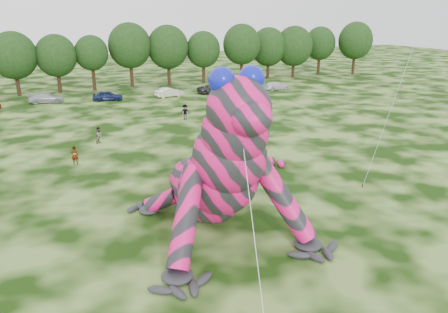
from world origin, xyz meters
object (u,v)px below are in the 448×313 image
Objects in this scene: spectator_3 at (222,109)px; car_3 at (46,98)px; car_7 at (276,86)px; car_6 at (213,89)px; tree_17 at (355,48)px; car_5 at (169,92)px; tree_11 at (168,55)px; tree_13 at (242,53)px; inflatable_gecko at (202,140)px; spectator_1 at (99,135)px; tree_9 at (92,63)px; spectator_0 at (75,155)px; tree_7 at (15,64)px; tree_16 at (320,51)px; tree_12 at (203,57)px; spectator_5 at (210,159)px; car_4 at (108,96)px; tree_14 at (268,53)px; tree_15 at (294,52)px; tree_10 at (130,55)px; spectator_2 at (185,112)px; tree_8 at (57,64)px.

car_3 is at bearing 16.22° from spectator_3.
car_6 is at bearing 79.77° from car_7.
car_5 is (-41.42, -9.61, -4.45)m from tree_17.
tree_11 reaches higher than car_3.
tree_13 is at bearing -72.15° from car_3.
spectator_1 is at bearing 100.58° from inflatable_gecko.
tree_9 reaches higher than spectator_0.
tree_7 is 31.59m from spectator_1.
tree_12 is at bearing -176.33° from tree_16.
car_4 is at bearing 82.31° from spectator_5.
car_7 is at bearing -112.61° from tree_14.
inflatable_gecko reaches higher than tree_16.
tree_15 is at bearing 0.65° from tree_9.
tree_17 reaches higher than spectator_0.
tree_10 is at bearing 178.51° from tree_15.
tree_16 is 2.20× the size of car_5.
car_5 reaches higher than car_3.
spectator_5 is at bearing -118.21° from tree_13.
spectator_2 is at bearing -144.13° from tree_16.
tree_15 is 54.49m from spectator_5.
inflatable_gecko is 50.33m from tree_7.
tree_7 is 1.06× the size of tree_8.
car_6 is (15.97, -0.47, -0.04)m from car_4.
spectator_5 reaches higher than spectator_2.
car_6 is (-9.51, -9.89, -4.38)m from tree_13.
tree_13 reaches higher than car_4.
tree_13 is (25.79, 49.34, 0.21)m from inflatable_gecko.
tree_16 reaches higher than tree_8.
spectator_3 is at bearing -55.09° from tree_8.
tree_9 is (11.15, 0.54, -0.40)m from tree_7.
tree_7 is 0.92× the size of tree_17.
car_5 is at bearing 75.96° from inflatable_gecko.
tree_8 is 1.00× the size of tree_12.
car_6 is (16.28, 39.45, -4.18)m from inflatable_gecko.
tree_14 is at bearing 56.89° from inflatable_gecko.
tree_15 is 5.99× the size of spectator_0.
inflatable_gecko is 2.17× the size of tree_8.
tree_11 is 24.69m from tree_15.
tree_11 reaches higher than tree_16.
car_6 is (-34.33, -9.43, -4.47)m from tree_17.
car_4 is at bearing 3.87° from spectator_3.
tree_7 reaches higher than car_4.
tree_11 is (18.00, 1.21, 0.56)m from tree_8.
tree_7 is at bearing -178.22° from tree_12.
spectator_5 is at bearing -128.48° from tree_15.
tree_7 reaches higher than spectator_0.
tree_17 reaches higher than tree_13.
tree_9 is 18.95m from tree_12.
spectator_5 is at bearing -101.99° from tree_11.
car_7 is (26.65, -1.36, -0.05)m from car_4.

